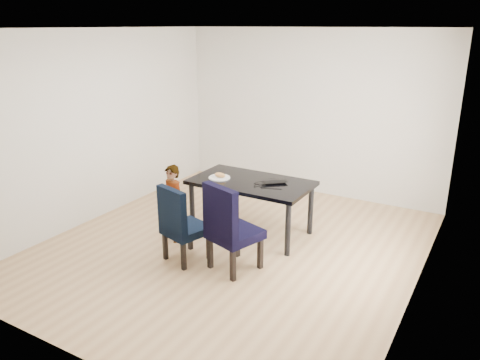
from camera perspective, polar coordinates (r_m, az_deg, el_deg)
The scene contains 14 objects.
floor at distance 6.14m, azimuth -0.94°, elevation -8.10°, with size 4.50×5.00×0.01m, color tan.
ceiling at distance 5.49m, azimuth -1.10°, elevation 18.08°, with size 4.50×5.00×0.01m, color white.
wall_back at distance 7.87m, azimuth 8.52°, elevation 8.08°, with size 4.50×0.01×2.70m, color silver.
wall_front at distance 3.85m, azimuth -20.66°, elevation -3.98°, with size 4.50×0.01×2.70m, color silver.
wall_left at distance 7.07m, azimuth -16.97°, elevation 6.31°, with size 0.01×5.00×2.70m, color white.
wall_right at distance 4.94m, azimuth 22.01°, elevation 0.71°, with size 0.01×5.00×2.70m, color silver.
dining_table at distance 6.38m, azimuth 1.35°, elevation -3.31°, with size 1.60×0.90×0.75m, color black.
chair_left at distance 5.66m, azimuth -6.59°, elevation -5.21°, with size 0.46×0.48×0.96m, color black.
chair_right at distance 5.40m, azimuth -0.60°, elevation -5.67°, with size 0.51×0.53×1.07m, color black.
child at distance 6.18m, azimuth -8.22°, elevation -2.85°, with size 0.38×0.25×1.03m, color orange.
plate at distance 6.37m, azimuth -2.53°, elevation 0.29°, with size 0.29×0.29×0.02m, color silver.
sandwich at distance 6.34m, azimuth -2.45°, elevation 0.62°, with size 0.16×0.08×0.07m, color #CC9049.
laptop at distance 6.21m, azimuth 4.13°, elevation -0.17°, with size 0.33×0.21×0.03m, color black.
cable_tangle at distance 6.02m, azimuth 2.37°, elevation -0.83°, with size 0.14×0.14×0.01m, color black.
Camera 1 is at (2.84, -4.70, 2.74)m, focal length 35.00 mm.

